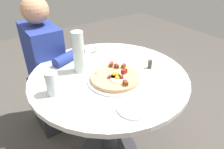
{
  "coord_description": "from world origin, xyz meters",
  "views": [
    {
      "loc": [
        0.92,
        -0.61,
        1.41
      ],
      "look_at": [
        0.04,
        -0.0,
        0.75
      ],
      "focal_mm": 33.41,
      "sensor_mm": 36.0,
      "label": 1
    }
  ],
  "objects_px": {
    "water_bottle": "(79,52)",
    "water_glass": "(52,83)",
    "pizza_plate": "(115,80)",
    "bread_plate": "(134,108)",
    "breakfast_pizza": "(116,77)",
    "pepper_shaker": "(150,64)",
    "person_seated": "(48,76)",
    "knife": "(115,53)",
    "salt_shaker": "(96,49)",
    "dining_table": "(109,96)",
    "fork": "(114,56)"
  },
  "relations": [
    {
      "from": "breakfast_pizza",
      "to": "pepper_shaker",
      "type": "height_order",
      "value": "breakfast_pizza"
    },
    {
      "from": "pizza_plate",
      "to": "knife",
      "type": "bearing_deg",
      "value": 144.78
    },
    {
      "from": "fork",
      "to": "person_seated",
      "type": "bearing_deg",
      "value": -177.95
    },
    {
      "from": "dining_table",
      "to": "pepper_shaker",
      "type": "distance_m",
      "value": 0.34
    },
    {
      "from": "bread_plate",
      "to": "water_bottle",
      "type": "distance_m",
      "value": 0.5
    },
    {
      "from": "person_seated",
      "to": "breakfast_pizza",
      "type": "relative_size",
      "value": 3.91
    },
    {
      "from": "water_glass",
      "to": "knife",
      "type": "bearing_deg",
      "value": 110.44
    },
    {
      "from": "pizza_plate",
      "to": "knife",
      "type": "height_order",
      "value": "pizza_plate"
    },
    {
      "from": "pizza_plate",
      "to": "water_glass",
      "type": "distance_m",
      "value": 0.36
    },
    {
      "from": "knife",
      "to": "water_bottle",
      "type": "distance_m",
      "value": 0.35
    },
    {
      "from": "salt_shaker",
      "to": "knife",
      "type": "bearing_deg",
      "value": 42.86
    },
    {
      "from": "pizza_plate",
      "to": "bread_plate",
      "type": "distance_m",
      "value": 0.27
    },
    {
      "from": "water_glass",
      "to": "pizza_plate",
      "type": "bearing_deg",
      "value": 76.17
    },
    {
      "from": "bread_plate",
      "to": "dining_table",
      "type": "bearing_deg",
      "value": 166.56
    },
    {
      "from": "breakfast_pizza",
      "to": "knife",
      "type": "xyz_separation_m",
      "value": [
        -0.29,
        0.2,
        -0.02
      ]
    },
    {
      "from": "pizza_plate",
      "to": "salt_shaker",
      "type": "height_order",
      "value": "salt_shaker"
    },
    {
      "from": "bread_plate",
      "to": "knife",
      "type": "bearing_deg",
      "value": 153.13
    },
    {
      "from": "dining_table",
      "to": "water_bottle",
      "type": "height_order",
      "value": "water_bottle"
    },
    {
      "from": "salt_shaker",
      "to": "fork",
      "type": "bearing_deg",
      "value": 29.54
    },
    {
      "from": "dining_table",
      "to": "salt_shaker",
      "type": "height_order",
      "value": "salt_shaker"
    },
    {
      "from": "bread_plate",
      "to": "water_bottle",
      "type": "relative_size",
      "value": 0.64
    },
    {
      "from": "dining_table",
      "to": "water_glass",
      "type": "relative_size",
      "value": 7.34
    },
    {
      "from": "person_seated",
      "to": "water_glass",
      "type": "relative_size",
      "value": 8.5
    },
    {
      "from": "fork",
      "to": "pepper_shaker",
      "type": "xyz_separation_m",
      "value": [
        0.27,
        0.09,
        0.02
      ]
    },
    {
      "from": "fork",
      "to": "water_glass",
      "type": "relative_size",
      "value": 1.35
    },
    {
      "from": "water_bottle",
      "to": "water_glass",
      "type": "bearing_deg",
      "value": -59.12
    },
    {
      "from": "water_glass",
      "to": "pepper_shaker",
      "type": "height_order",
      "value": "water_glass"
    },
    {
      "from": "dining_table",
      "to": "knife",
      "type": "distance_m",
      "value": 0.34
    },
    {
      "from": "bread_plate",
      "to": "knife",
      "type": "distance_m",
      "value": 0.61
    },
    {
      "from": "pepper_shaker",
      "to": "breakfast_pizza",
      "type": "bearing_deg",
      "value": -90.45
    },
    {
      "from": "water_bottle",
      "to": "salt_shaker",
      "type": "xyz_separation_m",
      "value": [
        -0.18,
        0.22,
        -0.1
      ]
    },
    {
      "from": "water_glass",
      "to": "water_bottle",
      "type": "xyz_separation_m",
      "value": [
        -0.14,
        0.23,
        0.06
      ]
    },
    {
      "from": "person_seated",
      "to": "pepper_shaker",
      "type": "bearing_deg",
      "value": 36.97
    },
    {
      "from": "breakfast_pizza",
      "to": "bread_plate",
      "type": "xyz_separation_m",
      "value": [
        0.26,
        -0.07,
        -0.02
      ]
    },
    {
      "from": "fork",
      "to": "water_bottle",
      "type": "height_order",
      "value": "water_bottle"
    },
    {
      "from": "breakfast_pizza",
      "to": "water_glass",
      "type": "xyz_separation_m",
      "value": [
        -0.09,
        -0.35,
        0.04
      ]
    },
    {
      "from": "pizza_plate",
      "to": "breakfast_pizza",
      "type": "xyz_separation_m",
      "value": [
        0.0,
        0.0,
        0.02
      ]
    },
    {
      "from": "fork",
      "to": "water_glass",
      "type": "distance_m",
      "value": 0.56
    },
    {
      "from": "dining_table",
      "to": "pizza_plate",
      "type": "distance_m",
      "value": 0.2
    },
    {
      "from": "fork",
      "to": "salt_shaker",
      "type": "bearing_deg",
      "value": 165.45
    },
    {
      "from": "knife",
      "to": "water_glass",
      "type": "xyz_separation_m",
      "value": [
        0.21,
        -0.55,
        0.06
      ]
    },
    {
      "from": "pizza_plate",
      "to": "pepper_shaker",
      "type": "distance_m",
      "value": 0.27
    },
    {
      "from": "fork",
      "to": "salt_shaker",
      "type": "relative_size",
      "value": 3.07
    },
    {
      "from": "pizza_plate",
      "to": "dining_table",
      "type": "bearing_deg",
      "value": 173.46
    },
    {
      "from": "pizza_plate",
      "to": "salt_shaker",
      "type": "bearing_deg",
      "value": 165.65
    },
    {
      "from": "dining_table",
      "to": "knife",
      "type": "xyz_separation_m",
      "value": [
        -0.21,
        0.2,
        0.18
      ]
    },
    {
      "from": "person_seated",
      "to": "breakfast_pizza",
      "type": "bearing_deg",
      "value": 18.62
    },
    {
      "from": "knife",
      "to": "salt_shaker",
      "type": "relative_size",
      "value": 3.07
    },
    {
      "from": "breakfast_pizza",
      "to": "pizza_plate",
      "type": "bearing_deg",
      "value": -97.64
    },
    {
      "from": "pizza_plate",
      "to": "fork",
      "type": "xyz_separation_m",
      "value": [
        -0.27,
        0.18,
        0.0
      ]
    }
  ]
}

